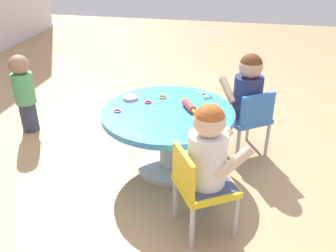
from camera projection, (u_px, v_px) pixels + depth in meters
name	position (u px, v px, depth m)	size (l,w,h in m)	color
ground_plane	(168.00, 168.00, 2.70)	(10.00, 10.00, 0.00)	tan
craft_table	(168.00, 125.00, 2.54)	(0.90, 0.90, 0.47)	silver
child_chair_left	(200.00, 185.00, 2.02)	(0.41, 0.41, 0.54)	#B7B7BC
seated_child_left	(209.00, 149.00, 1.93)	(0.41, 0.43, 0.51)	#3F4772
child_chair_right	(248.00, 118.00, 2.75)	(0.42, 0.42, 0.54)	#B7B7BC
seated_child_right	(248.00, 88.00, 2.67)	(0.44, 0.42, 0.51)	#3F4772
toddler_standing	(24.00, 92.00, 3.06)	(0.17, 0.17, 0.67)	#33384C
rolling_pin	(189.00, 106.00, 2.50)	(0.21, 0.13, 0.05)	#D83F3F
craft_scissors	(206.00, 96.00, 2.69)	(0.14, 0.12, 0.01)	silver
playdough_blob_0	(130.00, 98.00, 2.65)	(0.11, 0.11, 0.02)	pink
cookie_cutter_0	(187.00, 103.00, 2.58)	(0.06, 0.06, 0.01)	red
cookie_cutter_1	(117.00, 111.00, 2.47)	(0.05, 0.05, 0.01)	#D83FA5
cookie_cutter_2	(148.00, 102.00, 2.60)	(0.05, 0.05, 0.01)	red
cookie_cutter_3	(163.00, 97.00, 2.68)	(0.06, 0.06, 0.01)	orange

